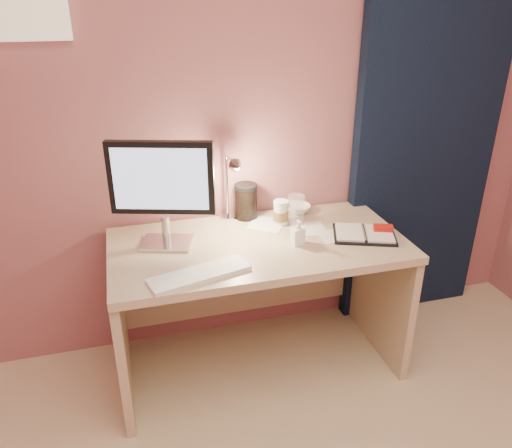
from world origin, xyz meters
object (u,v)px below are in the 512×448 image
object	(u,v)px
desk	(255,275)
planner	(366,233)
monitor	(162,185)
desk_lamp	(228,184)
clear_cup	(296,210)
coffee_cup	(281,213)
bowl	(298,209)
keyboard	(199,274)
lotion_bottle	(298,232)
dark_jar	(246,203)

from	to	relation	value
desk	planner	bearing A→B (deg)	-15.76
monitor	desk_lamp	size ratio (longest dim) A/B	1.38
planner	clear_cup	world-z (taller)	clear_cup
coffee_cup	clear_cup	size ratio (longest dim) A/B	0.84
bowl	desk	bearing A→B (deg)	-145.29
keyboard	clear_cup	xyz separation A→B (m)	(0.57, 0.39, 0.07)
bowl	lotion_bottle	size ratio (longest dim) A/B	1.12
bowl	dark_jar	distance (m)	0.29
desk_lamp	keyboard	bearing A→B (deg)	-124.46
coffee_cup	dark_jar	distance (m)	0.20
clear_cup	dark_jar	bearing A→B (deg)	148.12
planner	lotion_bottle	size ratio (longest dim) A/B	2.96
monitor	keyboard	size ratio (longest dim) A/B	1.16
coffee_cup	lotion_bottle	xyz separation A→B (m)	(0.01, -0.23, 0.00)
clear_cup	lotion_bottle	bearing A→B (deg)	-107.39
clear_cup	bowl	size ratio (longest dim) A/B	1.13
desk	monitor	world-z (taller)	monitor
planner	desk_lamp	size ratio (longest dim) A/B	0.98
clear_cup	desk	bearing A→B (deg)	-162.28
keyboard	dark_jar	world-z (taller)	dark_jar
desk	monitor	size ratio (longest dim) A/B	2.79
dark_jar	desk_lamp	world-z (taller)	desk_lamp
monitor	dark_jar	xyz separation A→B (m)	(0.44, 0.20, -0.22)
clear_cup	bowl	bearing A→B (deg)	65.28
desk	keyboard	size ratio (longest dim) A/B	3.24
desk	lotion_bottle	world-z (taller)	lotion_bottle
monitor	clear_cup	world-z (taller)	monitor
keyboard	lotion_bottle	xyz separation A→B (m)	(0.50, 0.17, 0.05)
planner	bowl	size ratio (longest dim) A/B	2.63
clear_cup	monitor	bearing A→B (deg)	-174.78
monitor	keyboard	world-z (taller)	monitor
coffee_cup	bowl	bearing A→B (deg)	40.27
keyboard	lotion_bottle	size ratio (longest dim) A/B	3.60
keyboard	monitor	bearing A→B (deg)	91.88
monitor	bowl	world-z (taller)	monitor
bowl	dark_jar	world-z (taller)	dark_jar
monitor	bowl	bearing A→B (deg)	32.10
monitor	dark_jar	bearing A→B (deg)	42.02
lotion_bottle	coffee_cup	bearing A→B (deg)	92.22
coffee_cup	lotion_bottle	bearing A→B (deg)	-87.78
planner	bowl	bearing A→B (deg)	142.92
desk	dark_jar	bearing A→B (deg)	86.35
coffee_cup	monitor	bearing A→B (deg)	-172.60
clear_cup	bowl	xyz separation A→B (m)	(0.06, 0.13, -0.05)
monitor	planner	world-z (taller)	monitor
desk	coffee_cup	size ratio (longest dim) A/B	11.02
desk	lotion_bottle	bearing A→B (deg)	-38.78
lotion_bottle	dark_jar	xyz separation A→B (m)	(-0.16, 0.36, 0.02)
monitor	desk_lamp	xyz separation A→B (m)	(0.33, 0.13, -0.07)
bowl	dark_jar	xyz separation A→B (m)	(-0.29, 0.01, 0.06)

